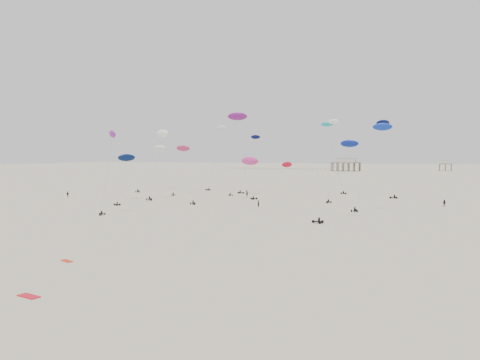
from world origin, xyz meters
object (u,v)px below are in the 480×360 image
at_px(pavilion_small, 445,166).
at_px(rig_4, 231,129).
at_px(pavilion_main, 346,165).
at_px(spectator_0, 258,207).
at_px(rig_9, 125,164).
at_px(rig_0, 109,156).

relative_size(pavilion_small, rig_4, 0.36).
relative_size(pavilion_main, pavilion_small, 2.33).
relative_size(pavilion_main, spectator_0, 10.65).
xyz_separation_m(pavilion_main, rig_9, (-27.95, -246.11, 5.55)).
bearing_deg(rig_0, rig_4, -128.07).
distance_m(pavilion_main, rig_9, 247.76).
height_order(pavilion_main, rig_4, rig_4).
distance_m(rig_9, spectator_0, 39.40).
relative_size(rig_4, spectator_0, 12.84).
bearing_deg(spectator_0, pavilion_small, -67.17).
xyz_separation_m(rig_4, rig_9, (-26.88, -7.98, -8.99)).
relative_size(pavilion_main, rig_9, 1.21).
relative_size(rig_0, spectator_0, 8.80).
bearing_deg(rig_9, spectator_0, -83.46).
xyz_separation_m(rig_4, spectator_0, (11.15, -11.34, -18.76)).
bearing_deg(rig_0, spectator_0, -154.29).
height_order(pavilion_small, rig_4, rig_4).
distance_m(rig_0, rig_4, 36.55).
bearing_deg(rig_9, rig_4, -61.87).
xyz_separation_m(pavilion_small, rig_4, (-71.07, -268.13, 15.27)).
xyz_separation_m(rig_0, rig_9, (-12.77, 25.04, -2.23)).
bearing_deg(rig_9, pavilion_main, 5.11).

